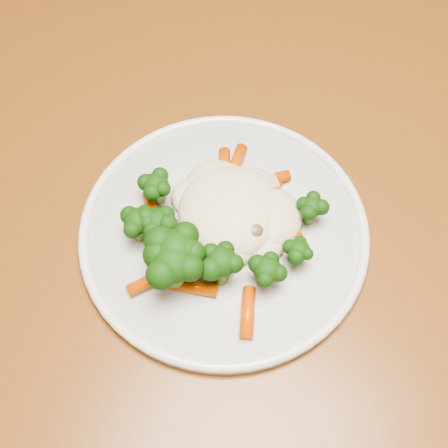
# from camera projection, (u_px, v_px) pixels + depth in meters

# --- Properties ---
(dining_table) EXTENTS (1.34, 0.92, 0.75)m
(dining_table) POSITION_uv_depth(u_px,v_px,m) (336.00, 262.00, 0.64)
(dining_table) COLOR brown
(dining_table) RESTS_ON ground
(plate) EXTENTS (0.28, 0.28, 0.01)m
(plate) POSITION_uv_depth(u_px,v_px,m) (224.00, 231.00, 0.55)
(plate) COLOR silver
(plate) RESTS_ON dining_table
(meal) EXTENTS (0.19, 0.20, 0.05)m
(meal) POSITION_uv_depth(u_px,v_px,m) (211.00, 230.00, 0.52)
(meal) COLOR beige
(meal) RESTS_ON plate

